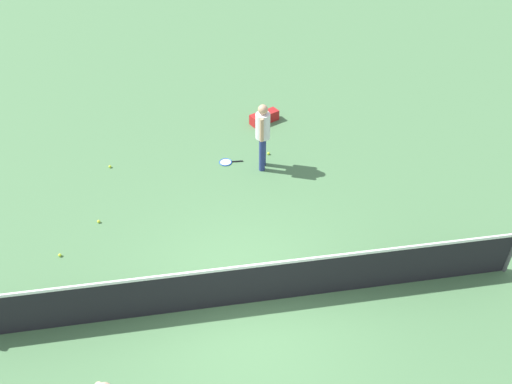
% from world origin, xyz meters
% --- Properties ---
extents(ground_plane, '(40.00, 40.00, 0.00)m').
position_xyz_m(ground_plane, '(0.00, 0.00, 0.00)').
color(ground_plane, '#4C7A4C').
extents(court_net, '(10.09, 0.09, 1.07)m').
position_xyz_m(court_net, '(0.00, 0.00, 0.50)').
color(court_net, '#4C4C51').
rests_on(court_net, ground_plane).
extents(player_near_side, '(0.42, 0.52, 1.70)m').
position_xyz_m(player_near_side, '(-0.98, -4.07, 1.01)').
color(player_near_side, navy).
rests_on(player_near_side, ground_plane).
extents(tennis_racket_near_player, '(0.59, 0.33, 0.03)m').
position_xyz_m(tennis_racket_near_player, '(-0.15, -4.40, 0.01)').
color(tennis_racket_near_player, blue).
rests_on(tennis_racket_near_player, ground_plane).
extents(tennis_ball_near_player, '(0.07, 0.07, 0.07)m').
position_xyz_m(tennis_ball_near_player, '(3.49, -1.75, 0.03)').
color(tennis_ball_near_player, '#C6E033').
rests_on(tennis_ball_near_player, ground_plane).
extents(tennis_ball_by_net, '(0.07, 0.07, 0.07)m').
position_xyz_m(tennis_ball_by_net, '(2.80, -2.65, 0.03)').
color(tennis_ball_by_net, '#C6E033').
rests_on(tennis_ball_by_net, ground_plane).
extents(tennis_ball_midcourt, '(0.07, 0.07, 0.07)m').
position_xyz_m(tennis_ball_midcourt, '(-1.21, -4.57, 0.03)').
color(tennis_ball_midcourt, '#C6E033').
rests_on(tennis_ball_midcourt, ground_plane).
extents(tennis_ball_baseline, '(0.07, 0.07, 0.07)m').
position_xyz_m(tennis_ball_baseline, '(2.65, -4.64, 0.03)').
color(tennis_ball_baseline, '#C6E033').
rests_on(tennis_ball_baseline, ground_plane).
extents(equipment_bag, '(0.84, 0.60, 0.28)m').
position_xyz_m(equipment_bag, '(-1.41, -6.13, 0.14)').
color(equipment_bag, '#B21E1E').
rests_on(equipment_bag, ground_plane).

